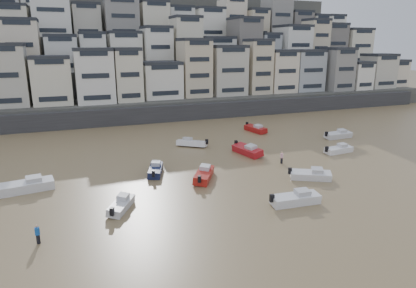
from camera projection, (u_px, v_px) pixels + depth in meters
name	position (u px, v px, depth m)	size (l,w,h in m)	color
harbor_wall	(165.00, 113.00, 80.53)	(140.00, 3.00, 3.50)	#38383A
hillside	(146.00, 55.00, 115.16)	(141.04, 66.00, 50.00)	#4C4C47
boat_a	(295.00, 197.00, 38.92)	(5.79, 1.90, 1.58)	silver
boat_b	(311.00, 174.00, 46.03)	(5.40, 1.77, 1.47)	silver
boat_c	(204.00, 173.00, 46.09)	(5.94, 1.94, 1.62)	#A01A13
boat_d	(339.00, 148.00, 57.34)	(5.18, 1.70, 1.41)	white
boat_e	(247.00, 149.00, 56.44)	(6.15, 2.01, 1.68)	maroon
boat_f	(155.00, 168.00, 48.10)	(5.36, 1.75, 1.46)	#12193B
boat_g	(338.00, 134.00, 66.27)	(5.71, 1.87, 1.56)	silver
boat_h	(192.00, 142.00, 60.93)	(5.43, 1.78, 1.48)	silver
boat_i	(256.00, 128.00, 71.03)	(5.71, 1.87, 1.56)	maroon
boat_j	(121.00, 204.00, 37.64)	(4.92, 1.61, 1.34)	silver
boat_k	(26.00, 184.00, 42.21)	(6.52, 2.13, 1.78)	silver
person_blue	(38.00, 234.00, 31.20)	(0.44, 0.44, 1.74)	#164FA8
person_pink	(282.00, 158.00, 52.20)	(0.44, 0.44, 1.74)	#DA9AAC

